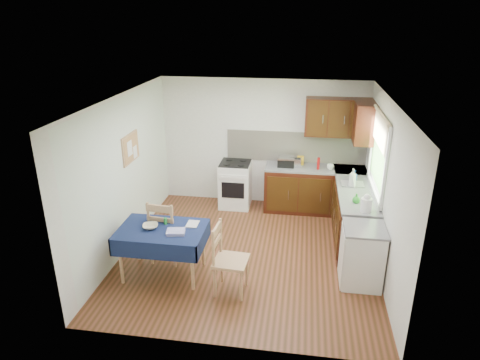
# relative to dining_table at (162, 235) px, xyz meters

# --- Properties ---
(floor) EXTENTS (4.20, 4.20, 0.00)m
(floor) POSITION_rel_dining_table_xyz_m (1.16, 0.76, -0.65)
(floor) COLOR #462B12
(floor) RESTS_ON ground
(ceiling) EXTENTS (4.00, 4.20, 0.02)m
(ceiling) POSITION_rel_dining_table_xyz_m (1.16, 0.76, 1.85)
(ceiling) COLOR white
(ceiling) RESTS_ON wall_back
(wall_back) EXTENTS (4.00, 0.02, 2.50)m
(wall_back) POSITION_rel_dining_table_xyz_m (1.16, 2.86, 0.60)
(wall_back) COLOR white
(wall_back) RESTS_ON ground
(wall_front) EXTENTS (4.00, 0.02, 2.50)m
(wall_front) POSITION_rel_dining_table_xyz_m (1.16, -1.34, 0.60)
(wall_front) COLOR white
(wall_front) RESTS_ON ground
(wall_left) EXTENTS (0.02, 4.20, 2.50)m
(wall_left) POSITION_rel_dining_table_xyz_m (-0.84, 0.76, 0.60)
(wall_left) COLOR white
(wall_left) RESTS_ON ground
(wall_right) EXTENTS (0.02, 4.20, 2.50)m
(wall_right) POSITION_rel_dining_table_xyz_m (3.16, 0.76, 0.60)
(wall_right) COLOR white
(wall_right) RESTS_ON ground
(base_cabinets) EXTENTS (1.90, 2.30, 0.86)m
(base_cabinets) POSITION_rel_dining_table_xyz_m (2.51, 2.02, -0.22)
(base_cabinets) COLOR black
(base_cabinets) RESTS_ON ground
(worktop_back) EXTENTS (1.90, 0.60, 0.04)m
(worktop_back) POSITION_rel_dining_table_xyz_m (2.21, 2.56, 0.23)
(worktop_back) COLOR slate
(worktop_back) RESTS_ON base_cabinets
(worktop_right) EXTENTS (0.60, 1.70, 0.04)m
(worktop_right) POSITION_rel_dining_table_xyz_m (2.86, 1.41, 0.23)
(worktop_right) COLOR slate
(worktop_right) RESTS_ON base_cabinets
(worktop_corner) EXTENTS (0.60, 0.60, 0.04)m
(worktop_corner) POSITION_rel_dining_table_xyz_m (2.86, 2.56, 0.23)
(worktop_corner) COLOR slate
(worktop_corner) RESTS_ON base_cabinets
(splashback) EXTENTS (2.70, 0.02, 0.60)m
(splashback) POSITION_rel_dining_table_xyz_m (1.81, 2.85, 0.55)
(splashback) COLOR beige
(splashback) RESTS_ON wall_back
(upper_cabinets) EXTENTS (1.20, 0.85, 0.70)m
(upper_cabinets) POSITION_rel_dining_table_xyz_m (2.68, 2.56, 1.20)
(upper_cabinets) COLOR black
(upper_cabinets) RESTS_ON wall_back
(stove) EXTENTS (0.60, 0.61, 0.92)m
(stove) POSITION_rel_dining_table_xyz_m (0.66, 2.56, -0.19)
(stove) COLOR white
(stove) RESTS_ON ground
(window) EXTENTS (0.04, 1.48, 1.26)m
(window) POSITION_rel_dining_table_xyz_m (3.13, 1.46, 1.00)
(window) COLOR #335F27
(window) RESTS_ON wall_right
(fridge) EXTENTS (0.58, 0.60, 0.89)m
(fridge) POSITION_rel_dining_table_xyz_m (2.86, 0.21, -0.21)
(fridge) COLOR white
(fridge) RESTS_ON ground
(corkboard) EXTENTS (0.04, 0.62, 0.47)m
(corkboard) POSITION_rel_dining_table_xyz_m (-0.81, 1.06, 0.95)
(corkboard) COLOR #A57852
(corkboard) RESTS_ON wall_left
(dining_table) EXTENTS (1.25, 0.84, 0.75)m
(dining_table) POSITION_rel_dining_table_xyz_m (0.00, 0.00, 0.00)
(dining_table) COLOR #0E1739
(dining_table) RESTS_ON ground
(chair_far) EXTENTS (0.50, 0.50, 1.05)m
(chair_far) POSITION_rel_dining_table_xyz_m (-0.07, 0.34, -0.09)
(chair_far) COLOR #A57852
(chair_far) RESTS_ON ground
(chair_near) EXTENTS (0.48, 0.48, 1.02)m
(chair_near) POSITION_rel_dining_table_xyz_m (1.01, -0.27, -0.11)
(chair_near) COLOR #A57852
(chair_near) RESTS_ON ground
(toaster) EXTENTS (0.24, 0.15, 0.18)m
(toaster) POSITION_rel_dining_table_xyz_m (1.81, 2.53, 0.33)
(toaster) COLOR silver
(toaster) RESTS_ON worktop_back
(sandwich_press) EXTENTS (0.31, 0.27, 0.18)m
(sandwich_press) POSITION_rel_dining_table_xyz_m (1.64, 2.55, 0.34)
(sandwich_press) COLOR black
(sandwich_press) RESTS_ON worktop_back
(sauce_bottle) EXTENTS (0.05, 0.05, 0.23)m
(sauce_bottle) POSITION_rel_dining_table_xyz_m (2.25, 2.46, 0.36)
(sauce_bottle) COLOR #B30E0F
(sauce_bottle) RESTS_ON worktop_back
(yellow_packet) EXTENTS (0.15, 0.13, 0.17)m
(yellow_packet) POSITION_rel_dining_table_xyz_m (1.91, 2.68, 0.33)
(yellow_packet) COLOR yellow
(yellow_packet) RESTS_ON worktop_back
(dish_rack) EXTENTS (0.38, 0.29, 0.18)m
(dish_rack) POSITION_rel_dining_table_xyz_m (2.82, 1.77, 0.27)
(dish_rack) COLOR gray
(dish_rack) RESTS_ON worktop_right
(kettle) EXTENTS (0.16, 0.16, 0.28)m
(kettle) POSITION_rel_dining_table_xyz_m (2.91, 0.72, 0.37)
(kettle) COLOR white
(kettle) RESTS_ON worktop_right
(cup) EXTENTS (0.16, 0.16, 0.10)m
(cup) POSITION_rel_dining_table_xyz_m (2.47, 2.49, 0.30)
(cup) COLOR white
(cup) RESTS_ON worktop_back
(soap_bottle_a) EXTENTS (0.15, 0.15, 0.32)m
(soap_bottle_a) POSITION_rel_dining_table_xyz_m (2.80, 1.67, 0.41)
(soap_bottle_a) COLOR white
(soap_bottle_a) RESTS_ON worktop_right
(soap_bottle_b) EXTENTS (0.10, 0.10, 0.17)m
(soap_bottle_b) POSITION_rel_dining_table_xyz_m (2.86, 2.00, 0.34)
(soap_bottle_b) COLOR #1E43B2
(soap_bottle_b) RESTS_ON worktop_right
(soap_bottle_c) EXTENTS (0.16, 0.16, 0.15)m
(soap_bottle_c) POSITION_rel_dining_table_xyz_m (2.80, 1.00, 0.33)
(soap_bottle_c) COLOR green
(soap_bottle_c) RESTS_ON worktop_right
(plate_bowl) EXTENTS (0.28, 0.28, 0.05)m
(plate_bowl) POSITION_rel_dining_table_xyz_m (-0.16, -0.01, 0.13)
(plate_bowl) COLOR beige
(plate_bowl) RESTS_ON dining_table
(book) EXTENTS (0.17, 0.23, 0.02)m
(book) POSITION_rel_dining_table_xyz_m (0.32, 0.19, 0.11)
(book) COLOR white
(book) RESTS_ON dining_table
(spice_jar) EXTENTS (0.05, 0.05, 0.10)m
(spice_jar) POSITION_rel_dining_table_xyz_m (0.01, 0.15, 0.15)
(spice_jar) COLOR #248636
(spice_jar) RESTS_ON dining_table
(tea_towel) EXTENTS (0.28, 0.24, 0.05)m
(tea_towel) POSITION_rel_dining_table_xyz_m (0.24, -0.11, 0.13)
(tea_towel) COLOR #2B2996
(tea_towel) RESTS_ON dining_table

